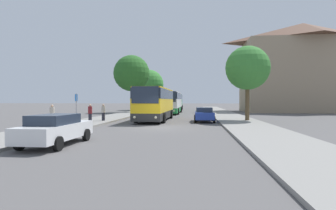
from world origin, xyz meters
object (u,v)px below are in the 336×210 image
at_px(bus_rear, 176,102).
at_px(pedestrian_waiting_near, 90,113).
at_px(bus_front, 155,103).
at_px(parked_car_right_near, 204,114).
at_px(pedestrian_walking_back, 52,115).
at_px(tree_left_near, 149,84).
at_px(parked_car_left_curb, 56,129).
at_px(tree_right_near, 247,68).
at_px(pedestrian_waiting_far, 103,112).
at_px(bus_middle, 171,102).
at_px(bus_stop_sign, 76,105).
at_px(tree_left_far, 132,73).

distance_m(bus_rear, pedestrian_waiting_near, 34.93).
relative_size(bus_front, parked_car_right_near, 2.50).
bearing_deg(pedestrian_walking_back, tree_left_near, 154.55).
height_order(parked_car_left_curb, tree_right_near, tree_right_near).
height_order(parked_car_left_curb, tree_left_near, tree_left_near).
distance_m(pedestrian_waiting_far, tree_right_near, 14.59).
distance_m(bus_middle, parked_car_right_near, 16.36).
distance_m(pedestrian_waiting_near, tree_right_near, 15.45).
xyz_separation_m(bus_stop_sign, pedestrian_waiting_near, (0.87, 0.86, -0.76)).
xyz_separation_m(bus_middle, bus_stop_sign, (-6.39, -19.80, -0.08)).
bearing_deg(pedestrian_waiting_far, pedestrian_walking_back, -107.91).
distance_m(parked_car_right_near, tree_right_near, 6.16).
xyz_separation_m(bus_middle, tree_left_near, (-6.03, 13.33, 3.66)).
relative_size(pedestrian_waiting_near, pedestrian_waiting_far, 1.01).
height_order(bus_front, tree_left_near, tree_left_near).
bearing_deg(tree_right_near, bus_rear, 106.71).
xyz_separation_m(bus_middle, tree_right_near, (8.84, -15.16, 3.43)).
height_order(parked_car_left_curb, parked_car_right_near, parked_car_left_curb).
distance_m(bus_front, parked_car_right_near, 5.22).
bearing_deg(parked_car_left_curb, parked_car_right_near, 62.63).
height_order(bus_rear, parked_car_right_near, bus_rear).
xyz_separation_m(bus_rear, parked_car_left_curb, (-2.28, -45.34, -1.04)).
bearing_deg(tree_left_far, parked_car_left_curb, -82.31).
distance_m(parked_car_left_curb, tree_left_near, 43.45).
bearing_deg(bus_front, tree_right_near, -3.44).
bearing_deg(tree_right_near, pedestrian_walking_back, -156.26).
bearing_deg(parked_car_right_near, pedestrian_waiting_far, 7.69).
relative_size(parked_car_right_near, pedestrian_waiting_far, 2.65).
xyz_separation_m(tree_left_far, tree_right_near, (15.83, -17.34, -1.43)).
height_order(bus_stop_sign, tree_left_far, tree_left_far).
height_order(bus_front, parked_car_right_near, bus_front).
height_order(tree_left_near, tree_right_near, tree_left_near).
distance_m(pedestrian_walking_back, tree_left_far, 25.05).
xyz_separation_m(bus_front, bus_stop_sign, (-6.06, -5.33, -0.05)).
distance_m(bus_rear, parked_car_left_curb, 45.41).
bearing_deg(bus_rear, tree_left_near, -159.96).
distance_m(parked_car_left_curb, pedestrian_waiting_near, 11.17).
bearing_deg(pedestrian_waiting_near, bus_middle, -31.20).
distance_m(bus_front, parked_car_left_curb, 15.48).
xyz_separation_m(bus_front, parked_car_left_curb, (-2.35, -15.27, -1.00)).
bearing_deg(tree_left_near, parked_car_left_curb, -85.56).
bearing_deg(bus_stop_sign, pedestrian_waiting_far, 62.91).
relative_size(bus_stop_sign, pedestrian_walking_back, 1.56).
height_order(pedestrian_waiting_far, tree_left_near, tree_left_near).
bearing_deg(parked_car_right_near, tree_left_near, -70.40).
bearing_deg(tree_right_near, bus_stop_sign, -163.07).
xyz_separation_m(bus_middle, tree_left_far, (-6.99, 2.17, 4.86)).
bearing_deg(pedestrian_waiting_far, bus_front, 34.29).
distance_m(bus_front, bus_rear, 30.08).
bearing_deg(tree_left_far, pedestrian_walking_back, -90.50).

